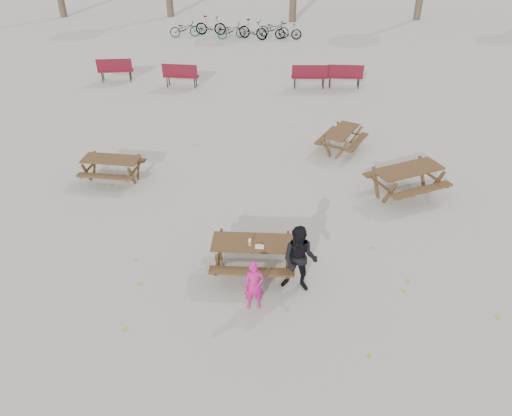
# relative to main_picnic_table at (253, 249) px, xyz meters

# --- Properties ---
(ground) EXTENTS (80.00, 80.00, 0.00)m
(ground) POSITION_rel_main_picnic_table_xyz_m (0.00, 0.00, -0.59)
(ground) COLOR gray
(ground) RESTS_ON ground
(main_picnic_table) EXTENTS (1.80, 1.45, 0.78)m
(main_picnic_table) POSITION_rel_main_picnic_table_xyz_m (0.00, 0.00, 0.00)
(main_picnic_table) COLOR #382414
(main_picnic_table) RESTS_ON ground
(food_tray) EXTENTS (0.18, 0.11, 0.03)m
(food_tray) POSITION_rel_main_picnic_table_xyz_m (0.14, -0.19, 0.21)
(food_tray) COLOR white
(food_tray) RESTS_ON main_picnic_table
(bread_roll) EXTENTS (0.14, 0.06, 0.05)m
(bread_roll) POSITION_rel_main_picnic_table_xyz_m (0.14, -0.19, 0.25)
(bread_roll) COLOR tan
(bread_roll) RESTS_ON food_tray
(soda_bottle) EXTENTS (0.07, 0.07, 0.17)m
(soda_bottle) POSITION_rel_main_picnic_table_xyz_m (-0.07, -0.12, 0.26)
(soda_bottle) COLOR silver
(soda_bottle) RESTS_ON main_picnic_table
(child) EXTENTS (0.45, 0.33, 1.12)m
(child) POSITION_rel_main_picnic_table_xyz_m (0.08, -1.16, -0.03)
(child) COLOR #BE176F
(child) RESTS_ON ground
(adult) EXTENTS (0.85, 0.72, 1.55)m
(adult) POSITION_rel_main_picnic_table_xyz_m (0.99, -0.55, 0.19)
(adult) COLOR black
(adult) RESTS_ON ground
(picnic_table_east) EXTENTS (2.37, 2.21, 0.81)m
(picnic_table_east) POSITION_rel_main_picnic_table_xyz_m (4.00, 3.49, -0.18)
(picnic_table_east) COLOR #382414
(picnic_table_east) RESTS_ON ground
(picnic_table_north) EXTENTS (1.72, 1.43, 0.70)m
(picnic_table_north) POSITION_rel_main_picnic_table_xyz_m (-4.31, 3.84, -0.24)
(picnic_table_north) COLOR #382414
(picnic_table_north) RESTS_ON ground
(picnic_table_far) EXTENTS (1.82, 1.96, 0.67)m
(picnic_table_far) POSITION_rel_main_picnic_table_xyz_m (2.47, 6.20, -0.25)
(picnic_table_far) COLOR #382414
(picnic_table_far) RESTS_ON ground
(park_bench_row) EXTENTS (11.49, 1.24, 1.03)m
(park_bench_row) POSITION_rel_main_picnic_table_xyz_m (-1.46, 12.23, -0.07)
(park_bench_row) COLOR maroon
(park_bench_row) RESTS_ON ground
(bicycle_row) EXTENTS (7.50, 1.66, 1.06)m
(bicycle_row) POSITION_rel_main_picnic_table_xyz_m (-2.11, 20.34, -0.11)
(bicycle_row) COLOR black
(bicycle_row) RESTS_ON ground
(fallen_leaves) EXTENTS (11.00, 11.00, 0.01)m
(fallen_leaves) POSITION_rel_main_picnic_table_xyz_m (0.50, 2.50, -0.58)
(fallen_leaves) COLOR #BB852D
(fallen_leaves) RESTS_ON ground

